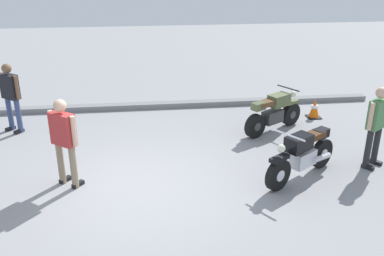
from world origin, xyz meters
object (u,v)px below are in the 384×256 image
person_in_black_shirt (11,93)px  traffic_cone (314,109)px  person_in_green_shirt (377,122)px  person_in_red_shirt (64,137)px  motorcycle_olive_vintage (274,113)px  motorcycle_black_cruiser (302,154)px

person_in_black_shirt → traffic_cone: (7.97, 0.02, -0.76)m
person_in_green_shirt → person_in_red_shirt: 6.30m
person_in_black_shirt → motorcycle_olive_vintage: bearing=122.1°
motorcycle_black_cruiser → traffic_cone: size_ratio=3.40×
motorcycle_black_cruiser → person_in_green_shirt: person_in_green_shirt is taller
person_in_black_shirt → person_in_red_shirt: 3.49m
motorcycle_black_cruiser → person_in_red_shirt: person_in_red_shirt is taller
motorcycle_black_cruiser → person_in_black_shirt: person_in_black_shirt is taller
person_in_green_shirt → traffic_cone: size_ratio=3.31×
motorcycle_olive_vintage → person_in_red_shirt: 5.31m
motorcycle_olive_vintage → motorcycle_black_cruiser: motorcycle_black_cruiser is taller
traffic_cone → person_in_red_shirt: bearing=-154.0°
traffic_cone → person_in_green_shirt: bearing=-88.2°
motorcycle_olive_vintage → traffic_cone: 1.65m
person_in_red_shirt → traffic_cone: bearing=-25.7°
motorcycle_black_cruiser → person_in_red_shirt: 4.66m
motorcycle_black_cruiser → person_in_red_shirt: size_ratio=1.01×
person_in_red_shirt → motorcycle_olive_vintage: bearing=-26.7°
person_in_red_shirt → motorcycle_black_cruiser: bearing=-54.6°
motorcycle_olive_vintage → person_in_red_shirt: person_in_red_shirt is taller
person_in_black_shirt → person_in_green_shirt: 8.57m
person_in_green_shirt → traffic_cone: bearing=147.7°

